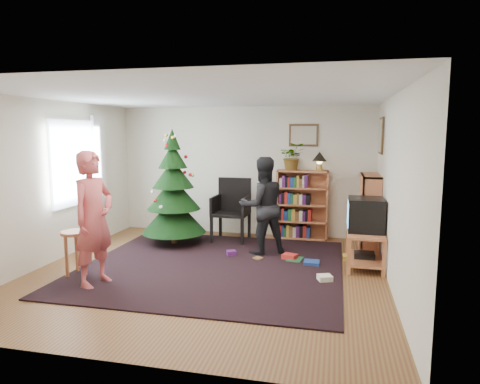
% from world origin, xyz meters
% --- Properties ---
extents(floor, '(5.00, 5.00, 0.00)m').
position_xyz_m(floor, '(0.00, 0.00, 0.00)').
color(floor, brown).
rests_on(floor, ground).
extents(ceiling, '(5.00, 5.00, 0.00)m').
position_xyz_m(ceiling, '(0.00, 0.00, 2.50)').
color(ceiling, white).
rests_on(ceiling, wall_back).
extents(wall_back, '(5.00, 0.02, 2.50)m').
position_xyz_m(wall_back, '(0.00, 2.50, 1.25)').
color(wall_back, silver).
rests_on(wall_back, floor).
extents(wall_front, '(5.00, 0.02, 2.50)m').
position_xyz_m(wall_front, '(0.00, -2.50, 1.25)').
color(wall_front, silver).
rests_on(wall_front, floor).
extents(wall_left, '(0.02, 5.00, 2.50)m').
position_xyz_m(wall_left, '(-2.50, 0.00, 1.25)').
color(wall_left, silver).
rests_on(wall_left, floor).
extents(wall_right, '(0.02, 5.00, 2.50)m').
position_xyz_m(wall_right, '(2.50, 0.00, 1.25)').
color(wall_right, silver).
rests_on(wall_right, floor).
extents(rug, '(3.80, 3.60, 0.02)m').
position_xyz_m(rug, '(0.00, 0.30, 0.01)').
color(rug, black).
rests_on(rug, floor).
extents(window_pane, '(0.04, 1.20, 1.40)m').
position_xyz_m(window_pane, '(-2.47, 0.60, 1.50)').
color(window_pane, silver).
rests_on(window_pane, wall_left).
extents(curtain, '(0.06, 0.35, 1.60)m').
position_xyz_m(curtain, '(-2.43, 1.30, 1.50)').
color(curtain, silver).
rests_on(curtain, wall_left).
extents(picture_back, '(0.55, 0.03, 0.42)m').
position_xyz_m(picture_back, '(1.15, 2.48, 1.95)').
color(picture_back, '#4C3319').
rests_on(picture_back, wall_back).
extents(picture_right, '(0.03, 0.50, 0.60)m').
position_xyz_m(picture_right, '(2.48, 1.75, 1.95)').
color(picture_right, '#4C3319').
rests_on(picture_right, wall_right).
extents(christmas_tree, '(1.14, 1.14, 2.07)m').
position_xyz_m(christmas_tree, '(-1.05, 1.40, 0.86)').
color(christmas_tree, '#3F2816').
rests_on(christmas_tree, rug).
extents(bookshelf_back, '(0.95, 0.30, 1.30)m').
position_xyz_m(bookshelf_back, '(1.16, 2.34, 0.66)').
color(bookshelf_back, '#BB6B43').
rests_on(bookshelf_back, floor).
extents(bookshelf_right, '(0.30, 0.95, 1.30)m').
position_xyz_m(bookshelf_right, '(2.34, 1.79, 0.66)').
color(bookshelf_right, '#BB6B43').
rests_on(bookshelf_right, floor).
extents(tv_stand, '(0.53, 0.95, 0.55)m').
position_xyz_m(tv_stand, '(2.22, 0.81, 0.33)').
color(tv_stand, '#BB6B43').
rests_on(tv_stand, floor).
extents(crt_tv, '(0.52, 0.56, 0.49)m').
position_xyz_m(crt_tv, '(2.22, 0.81, 0.80)').
color(crt_tv, black).
rests_on(crt_tv, tv_stand).
extents(armchair, '(0.64, 0.64, 1.15)m').
position_xyz_m(armchair, '(-0.11, 1.97, 0.63)').
color(armchair, black).
rests_on(armchair, rug).
extents(stool, '(0.38, 0.38, 0.64)m').
position_xyz_m(stool, '(-1.76, -0.52, 0.49)').
color(stool, '#BB6B43').
rests_on(stool, floor).
extents(person_standing, '(0.56, 0.72, 1.77)m').
position_xyz_m(person_standing, '(-1.28, -0.79, 0.89)').
color(person_standing, '#C24D4F').
rests_on(person_standing, rug).
extents(person_by_chair, '(0.98, 0.92, 1.61)m').
position_xyz_m(person_by_chair, '(0.60, 1.15, 0.81)').
color(person_by_chair, black).
rests_on(person_by_chair, rug).
extents(potted_plant, '(0.51, 0.46, 0.51)m').
position_xyz_m(potted_plant, '(0.96, 2.34, 1.55)').
color(potted_plant, gray).
rests_on(potted_plant, bookshelf_back).
extents(table_lamp, '(0.26, 0.26, 0.35)m').
position_xyz_m(table_lamp, '(1.46, 2.34, 1.54)').
color(table_lamp, '#A57F33').
rests_on(table_lamp, bookshelf_back).
extents(floor_clutter, '(2.10, 1.34, 0.08)m').
position_xyz_m(floor_clutter, '(1.17, 0.74, 0.04)').
color(floor_clutter, '#A51E19').
rests_on(floor_clutter, rug).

